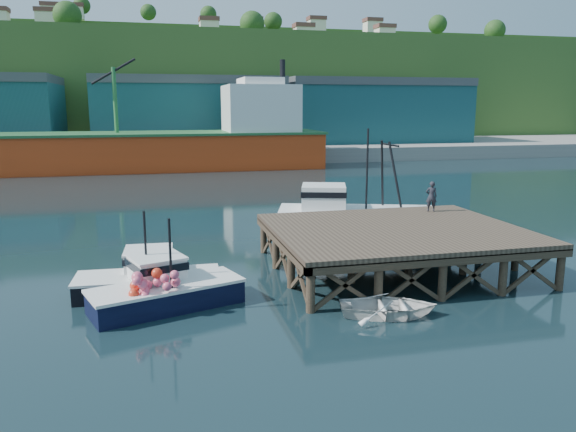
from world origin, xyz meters
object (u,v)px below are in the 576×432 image
object	(u,v)px
boat_navy	(164,288)
dockworker	(431,196)
dinghy	(389,306)
trawler	(356,214)
boat_black	(149,277)

from	to	relation	value
boat_navy	dockworker	bearing A→B (deg)	3.48
dinghy	dockworker	xyz separation A→B (m)	(6.56, 9.27, 2.59)
boat_navy	trawler	bearing A→B (deg)	21.00
boat_navy	dockworker	world-z (taller)	dockworker
trawler	dinghy	bearing A→B (deg)	-87.58
boat_black	dockworker	size ratio (longest dim) A/B	3.63
trawler	boat_black	bearing A→B (deg)	-130.02
boat_black	dinghy	world-z (taller)	boat_black
boat_navy	boat_black	world-z (taller)	boat_navy
boat_navy	dockworker	xyz separation A→B (m)	(14.94, 6.08, 2.22)
boat_navy	dinghy	distance (m)	8.98
boat_black	dockworker	bearing A→B (deg)	18.01
dinghy	dockworker	bearing A→B (deg)	-21.48
boat_black	trawler	bearing A→B (deg)	35.43
trawler	dinghy	size ratio (longest dim) A/B	2.79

